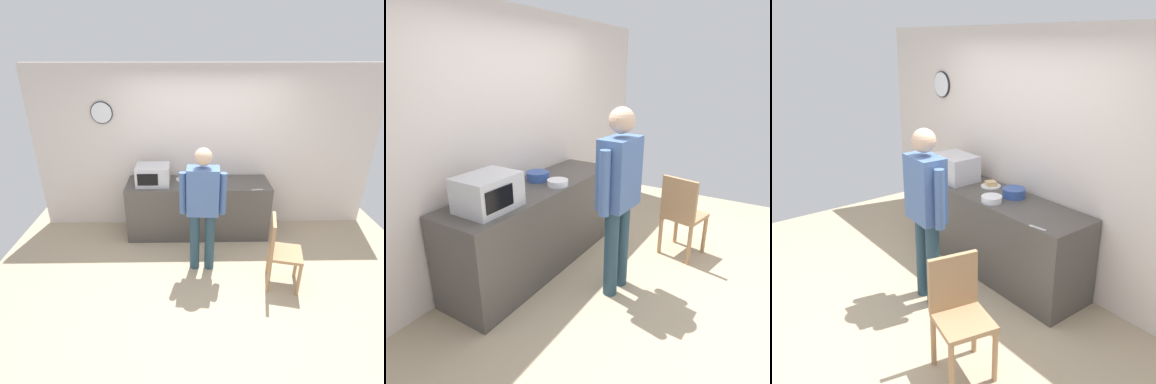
# 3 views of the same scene
# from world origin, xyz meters

# --- Properties ---
(ground_plane) EXTENTS (6.00, 6.00, 0.00)m
(ground_plane) POSITION_xyz_m (0.00, 0.00, 0.00)
(ground_plane) COLOR tan
(back_wall) EXTENTS (5.40, 0.13, 2.60)m
(back_wall) POSITION_xyz_m (-0.01, 1.60, 1.30)
(back_wall) COLOR silver
(back_wall) RESTS_ON ground_plane
(kitchen_counter) EXTENTS (2.20, 0.62, 0.89)m
(kitchen_counter) POSITION_xyz_m (-0.13, 1.22, 0.45)
(kitchen_counter) COLOR #4C4742
(kitchen_counter) RESTS_ON ground_plane
(microwave) EXTENTS (0.50, 0.39, 0.30)m
(microwave) POSITION_xyz_m (-0.82, 1.18, 1.04)
(microwave) COLOR silver
(microwave) RESTS_ON kitchen_counter
(sandwich_plate) EXTENTS (0.22, 0.22, 0.07)m
(sandwich_plate) POSITION_xyz_m (-0.37, 1.34, 0.92)
(sandwich_plate) COLOR white
(sandwich_plate) RESTS_ON kitchen_counter
(salad_bowl) EXTENTS (0.24, 0.24, 0.09)m
(salad_bowl) POSITION_xyz_m (0.02, 1.32, 0.94)
(salad_bowl) COLOR #33519E
(salad_bowl) RESTS_ON kitchen_counter
(cereal_bowl) EXTENTS (0.22, 0.22, 0.06)m
(cereal_bowl) POSITION_xyz_m (-0.01, 1.04, 0.92)
(cereal_bowl) COLOR white
(cereal_bowl) RESTS_ON kitchen_counter
(fork_utensil) EXTENTS (0.15, 0.12, 0.01)m
(fork_utensil) POSITION_xyz_m (-0.89, 1.50, 0.90)
(fork_utensil) COLOR silver
(fork_utensil) RESTS_ON kitchen_counter
(spoon_utensil) EXTENTS (0.17, 0.04, 0.01)m
(spoon_utensil) POSITION_xyz_m (0.72, 0.93, 0.90)
(spoon_utensil) COLOR silver
(spoon_utensil) RESTS_ON kitchen_counter
(person_standing) EXTENTS (0.59, 0.26, 1.73)m
(person_standing) POSITION_xyz_m (-0.11, 0.31, 1.01)
(person_standing) COLOR #244150
(person_standing) RESTS_ON ground_plane
(wooden_chair) EXTENTS (0.48, 0.48, 0.94)m
(wooden_chair) POSITION_xyz_m (0.84, -0.02, 0.52)
(wooden_chair) COLOR #A87F56
(wooden_chair) RESTS_ON ground_plane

